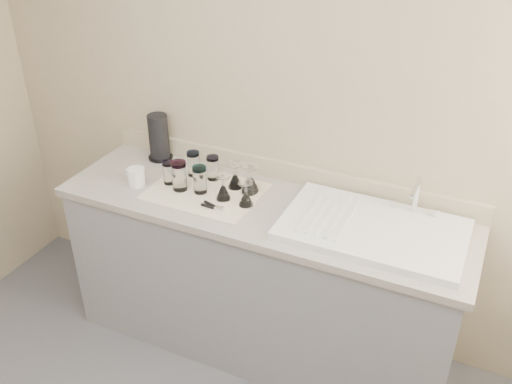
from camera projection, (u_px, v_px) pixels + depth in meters
The scene contains 17 objects.
room_envelope at pixel (76, 213), 1.51m from camera, with size 3.54×3.50×2.52m.
counter_unit at pixel (262, 277), 3.01m from camera, with size 2.06×0.62×0.90m.
sink_unit at pixel (374, 229), 2.57m from camera, with size 0.82×0.50×0.22m.
dish_towel at pixel (205, 191), 2.89m from camera, with size 0.55×0.42×0.01m, color white.
tumbler_cyan at pixel (194, 164), 2.99m from camera, with size 0.07×0.07×0.14m.
tumbler_purple at pixel (213, 168), 2.96m from camera, with size 0.07×0.07×0.13m.
tumbler_magenta at pixel (169, 172), 2.92m from camera, with size 0.06×0.06×0.12m.
tumbler_blue at pixel (179, 176), 2.86m from camera, with size 0.08×0.08×0.16m.
tumbler_lavender at pixel (200, 179), 2.84m from camera, with size 0.07×0.07×0.14m.
goblet_back_left at pixel (235, 179), 2.89m from camera, with size 0.07×0.07×0.13m.
goblet_back_right at pixel (252, 183), 2.86m from camera, with size 0.07×0.07×0.13m.
goblet_front_left at pixel (223, 191), 2.80m from camera, with size 0.07×0.07×0.13m.
goblet_front_right at pixel (246, 197), 2.75m from camera, with size 0.07×0.07×0.13m.
goblet_extra at pixel (249, 183), 2.85m from camera, with size 0.08×0.08×0.15m.
can_opener at pixel (213, 207), 2.74m from camera, with size 0.12×0.05×0.02m.
white_mug at pixel (136, 177), 2.93m from camera, with size 0.13×0.11×0.09m.
paper_towel_roll at pixel (159, 138), 3.15m from camera, with size 0.14×0.14×0.26m.
Camera 1 is at (0.97, -0.95, 2.38)m, focal length 40.00 mm.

